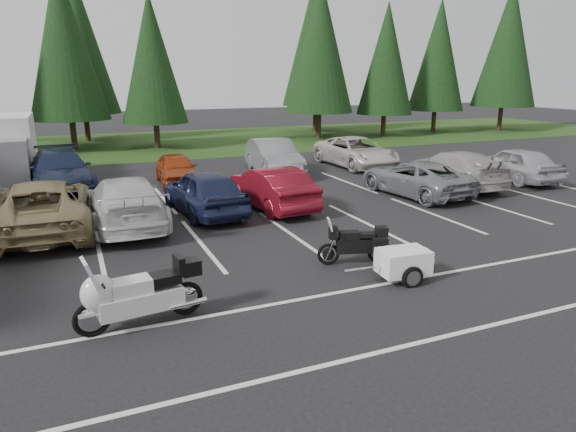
{
  "coord_description": "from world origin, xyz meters",
  "views": [
    {
      "loc": [
        -5.36,
        -12.62,
        4.6
      ],
      "look_at": [
        -0.17,
        -0.5,
        0.98
      ],
      "focal_mm": 32.0,
      "sensor_mm": 36.0,
      "label": 1
    }
  ],
  "objects_px": {
    "car_near_6": "(415,178)",
    "cargo_trailer": "(403,265)",
    "car_near_5": "(271,188)",
    "car_far_1": "(60,171)",
    "car_near_2": "(43,207)",
    "box_truck": "(3,151)",
    "touring_motorcycle": "(140,288)",
    "car_near_3": "(126,202)",
    "car_near_7": "(454,169)",
    "car_near_8": "(515,164)",
    "car_far_4": "(356,152)",
    "car_far_3": "(274,157)",
    "adventure_motorcycle": "(354,241)",
    "car_far_2": "(177,169)",
    "car_near_4": "(204,191)"
  },
  "relations": [
    {
      "from": "car_near_5",
      "to": "car_far_4",
      "type": "relative_size",
      "value": 0.83
    },
    {
      "from": "car_near_5",
      "to": "touring_motorcycle",
      "type": "height_order",
      "value": "touring_motorcycle"
    },
    {
      "from": "car_near_2",
      "to": "car_near_5",
      "type": "height_order",
      "value": "car_near_2"
    },
    {
      "from": "car_near_7",
      "to": "adventure_motorcycle",
      "type": "xyz_separation_m",
      "value": [
        -8.69,
        -6.53,
        -0.14
      ]
    },
    {
      "from": "car_far_1",
      "to": "car_far_4",
      "type": "bearing_deg",
      "value": -4.47
    },
    {
      "from": "car_far_1",
      "to": "car_far_2",
      "type": "relative_size",
      "value": 1.43
    },
    {
      "from": "car_far_1",
      "to": "adventure_motorcycle",
      "type": "bearing_deg",
      "value": -66.58
    },
    {
      "from": "car_near_7",
      "to": "car_far_1",
      "type": "relative_size",
      "value": 0.94
    },
    {
      "from": "car_near_6",
      "to": "car_far_3",
      "type": "distance_m",
      "value": 7.28
    },
    {
      "from": "car_near_6",
      "to": "cargo_trailer",
      "type": "relative_size",
      "value": 3.02
    },
    {
      "from": "box_truck",
      "to": "car_near_7",
      "type": "relative_size",
      "value": 1.07
    },
    {
      "from": "car_far_4",
      "to": "adventure_motorcycle",
      "type": "xyz_separation_m",
      "value": [
        -7.4,
        -12.49,
        -0.14
      ]
    },
    {
      "from": "car_near_7",
      "to": "car_far_1",
      "type": "bearing_deg",
      "value": -17.94
    },
    {
      "from": "car_far_4",
      "to": "car_near_4",
      "type": "bearing_deg",
      "value": -149.03
    },
    {
      "from": "touring_motorcycle",
      "to": "box_truck",
      "type": "bearing_deg",
      "value": 95.23
    },
    {
      "from": "car_far_2",
      "to": "car_far_1",
      "type": "bearing_deg",
      "value": 176.16
    },
    {
      "from": "car_near_4",
      "to": "car_far_2",
      "type": "relative_size",
      "value": 1.18
    },
    {
      "from": "car_near_7",
      "to": "car_near_8",
      "type": "xyz_separation_m",
      "value": [
        3.34,
        -0.13,
        0.0
      ]
    },
    {
      "from": "car_near_3",
      "to": "car_near_6",
      "type": "height_order",
      "value": "car_near_3"
    },
    {
      "from": "car_near_5",
      "to": "car_near_2",
      "type": "bearing_deg",
      "value": -4.31
    },
    {
      "from": "box_truck",
      "to": "touring_motorcycle",
      "type": "relative_size",
      "value": 2.06
    },
    {
      "from": "touring_motorcycle",
      "to": "adventure_motorcycle",
      "type": "bearing_deg",
      "value": 5.91
    },
    {
      "from": "box_truck",
      "to": "adventure_motorcycle",
      "type": "relative_size",
      "value": 2.75
    },
    {
      "from": "car_near_5",
      "to": "car_near_7",
      "type": "relative_size",
      "value": 0.86
    },
    {
      "from": "car_near_2",
      "to": "car_near_8",
      "type": "relative_size",
      "value": 1.29
    },
    {
      "from": "car_near_4",
      "to": "car_near_6",
      "type": "bearing_deg",
      "value": 171.61
    },
    {
      "from": "car_near_4",
      "to": "car_near_7",
      "type": "height_order",
      "value": "car_near_4"
    },
    {
      "from": "car_near_2",
      "to": "car_far_3",
      "type": "relative_size",
      "value": 1.16
    },
    {
      "from": "car_near_8",
      "to": "touring_motorcycle",
      "type": "xyz_separation_m",
      "value": [
        -17.39,
        -7.67,
        -0.01
      ]
    },
    {
      "from": "car_near_2",
      "to": "car_near_5",
      "type": "relative_size",
      "value": 1.28
    },
    {
      "from": "car_near_6",
      "to": "adventure_motorcycle",
      "type": "relative_size",
      "value": 2.42
    },
    {
      "from": "car_near_5",
      "to": "car_far_2",
      "type": "distance_m",
      "value": 6.04
    },
    {
      "from": "box_truck",
      "to": "cargo_trailer",
      "type": "distance_m",
      "value": 18.57
    },
    {
      "from": "car_near_5",
      "to": "car_far_1",
      "type": "distance_m",
      "value": 9.27
    },
    {
      "from": "car_far_3",
      "to": "car_far_2",
      "type": "bearing_deg",
      "value": -168.25
    },
    {
      "from": "car_far_2",
      "to": "adventure_motorcycle",
      "type": "distance_m",
      "value": 11.88
    },
    {
      "from": "car_near_4",
      "to": "car_far_2",
      "type": "xyz_separation_m",
      "value": [
        0.13,
        5.42,
        -0.12
      ]
    },
    {
      "from": "car_near_6",
      "to": "car_far_1",
      "type": "height_order",
      "value": "car_far_1"
    },
    {
      "from": "car_near_6",
      "to": "cargo_trailer",
      "type": "bearing_deg",
      "value": 46.01
    },
    {
      "from": "car_near_2",
      "to": "car_far_1",
      "type": "relative_size",
      "value": 1.04
    },
    {
      "from": "car_near_3",
      "to": "car_near_2",
      "type": "bearing_deg",
      "value": -4.96
    },
    {
      "from": "car_near_4",
      "to": "car_near_5",
      "type": "bearing_deg",
      "value": 170.41
    },
    {
      "from": "box_truck",
      "to": "car_near_3",
      "type": "bearing_deg",
      "value": -64.94
    },
    {
      "from": "box_truck",
      "to": "car_far_1",
      "type": "xyz_separation_m",
      "value": [
        2.21,
        -2.29,
        -0.64
      ]
    },
    {
      "from": "box_truck",
      "to": "car_near_8",
      "type": "xyz_separation_m",
      "value": [
        20.97,
        -8.18,
        -0.68
      ]
    },
    {
      "from": "touring_motorcycle",
      "to": "car_near_6",
      "type": "bearing_deg",
      "value": 24.05
    },
    {
      "from": "car_far_3",
      "to": "cargo_trailer",
      "type": "distance_m",
      "value": 13.73
    },
    {
      "from": "car_near_7",
      "to": "car_far_4",
      "type": "distance_m",
      "value": 6.11
    },
    {
      "from": "box_truck",
      "to": "car_near_5",
      "type": "bearing_deg",
      "value": -42.98
    },
    {
      "from": "car_near_5",
      "to": "touring_motorcycle",
      "type": "xyz_separation_m",
      "value": [
        -5.53,
        -7.37,
        0.01
      ]
    }
  ]
}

